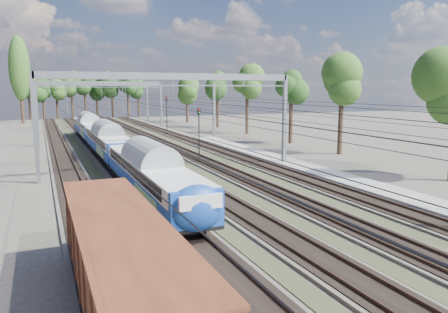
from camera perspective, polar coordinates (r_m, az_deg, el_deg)
name	(u,v)px	position (r m, az deg, el deg)	size (l,w,h in m)	color
track_bed	(140,151)	(54.62, -10.94, 0.77)	(21.00, 130.00, 0.34)	#47423A
platform	(352,182)	(37.03, 16.37, -3.15)	(3.00, 70.00, 0.30)	gray
catenary	(129,98)	(61.71, -12.32, 7.52)	(25.65, 130.00, 9.00)	gray
tree_belt	(124,86)	(101.68, -12.95, 8.98)	(39.00, 98.16, 12.02)	black
poplar	(19,69)	(106.08, -25.16, 10.33)	(4.40, 4.40, 19.04)	black
emu_train	(108,138)	(48.36, -14.91, 2.35)	(2.79, 59.07, 4.08)	black
freight_boxcar	(121,263)	(14.79, -13.31, -13.44)	(2.73, 13.17, 3.39)	black
worker	(100,127)	(81.08, -15.95, 3.69)	(0.59, 0.39, 1.61)	black
signal_near	(199,127)	(46.89, -3.29, 3.83)	(0.38, 0.35, 5.58)	black
signal_far	(167,109)	(80.73, -7.50, 6.15)	(0.42, 0.39, 6.20)	black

